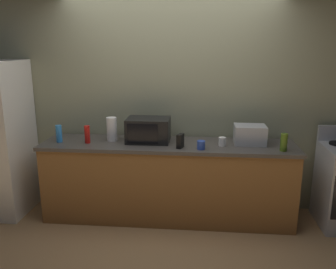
% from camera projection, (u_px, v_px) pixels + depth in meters
% --- Properties ---
extents(ground_plane, '(8.00, 8.00, 0.00)m').
position_uv_depth(ground_plane, '(164.00, 234.00, 3.76)').
color(ground_plane, '#A87F51').
extents(back_wall, '(6.40, 0.10, 2.70)m').
position_uv_depth(back_wall, '(171.00, 98.00, 4.20)').
color(back_wall, gray).
rests_on(back_wall, ground_plane).
extents(counter_run, '(2.84, 0.64, 0.90)m').
position_uv_depth(counter_run, '(168.00, 181.00, 4.03)').
color(counter_run, brown).
rests_on(counter_run, ground_plane).
extents(microwave, '(0.48, 0.35, 0.27)m').
position_uv_depth(microwave, '(148.00, 130.00, 3.95)').
color(microwave, black).
rests_on(microwave, counter_run).
extents(toaster_oven, '(0.34, 0.26, 0.21)m').
position_uv_depth(toaster_oven, '(250.00, 135.00, 3.87)').
color(toaster_oven, '#B7BABF').
rests_on(toaster_oven, counter_run).
extents(paper_towel_roll, '(0.12, 0.12, 0.27)m').
position_uv_depth(paper_towel_roll, '(112.00, 129.00, 4.00)').
color(paper_towel_roll, white).
rests_on(paper_towel_roll, counter_run).
extents(cordless_phone, '(0.08, 0.12, 0.15)m').
position_uv_depth(cordless_phone, '(180.00, 141.00, 3.73)').
color(cordless_phone, black).
rests_on(cordless_phone, counter_run).
extents(bottle_spray_cleaner, '(0.07, 0.07, 0.19)m').
position_uv_depth(bottle_spray_cleaner, '(59.00, 134.00, 3.95)').
color(bottle_spray_cleaner, '#338CE5').
rests_on(bottle_spray_cleaner, counter_run).
extents(bottle_hot_sauce, '(0.06, 0.06, 0.20)m').
position_uv_depth(bottle_hot_sauce, '(87.00, 134.00, 3.90)').
color(bottle_hot_sauce, red).
rests_on(bottle_hot_sauce, counter_run).
extents(bottle_olive_oil, '(0.07, 0.07, 0.19)m').
position_uv_depth(bottle_olive_oil, '(284.00, 142.00, 3.61)').
color(bottle_olive_oil, '#4C6B19').
rests_on(bottle_olive_oil, counter_run).
extents(mug_blue, '(0.08, 0.08, 0.09)m').
position_uv_depth(mug_blue, '(201.00, 145.00, 3.68)').
color(mug_blue, '#2D4CB2').
rests_on(mug_blue, counter_run).
extents(mug_white, '(0.08, 0.08, 0.10)m').
position_uv_depth(mug_white, '(222.00, 142.00, 3.81)').
color(mug_white, white).
rests_on(mug_white, counter_run).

